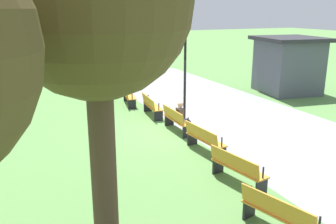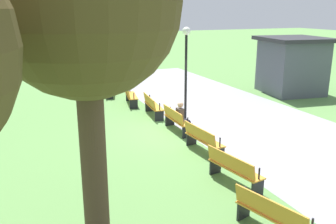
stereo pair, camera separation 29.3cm
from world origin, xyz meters
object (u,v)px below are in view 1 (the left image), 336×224
Objects in this scene: lamp_post at (185,56)px; kiosk at (288,64)px; bench_6 at (279,214)px; bench_1 at (128,95)px; bench_4 at (204,139)px; bench_3 at (176,119)px; bench_5 at (237,168)px; tree_2 at (95,7)px; trash_bin at (96,83)px; person_seated at (182,116)px; bench_2 at (151,106)px; bench_0 at (106,87)px.

kiosk is at bearing 108.12° from lamp_post.
bench_1 is at bearing 161.85° from bench_6.
bench_6 is (4.47, -0.81, 0.00)m from bench_4.
bench_3 is 0.44× the size of kiosk.
tree_2 reaches higher than bench_5.
tree_2 reaches higher than bench_6.
bench_3 is at bearing 7.02° from trash_bin.
person_seated is at bearing 143.36° from tree_2.
person_seated is (-4.33, 0.55, 0.17)m from bench_5.
tree_2 is (6.17, -4.30, 4.00)m from bench_3.
lamp_post is (-7.87, 1.83, 2.18)m from bench_6.
person_seated is at bearing 17.03° from bench_1.
lamp_post is (-1.13, 0.91, 2.18)m from bench_3.
bench_2 is 0.98× the size of bench_6.
bench_2 is at bearing -138.33° from lamp_post.
bench_5 is 12.05m from kiosk.
lamp_post is 4.25× the size of trash_bin.
bench_4 and bench_6 have the same top height.
bench_0 and bench_3 have the same top height.
tree_2 is at bearing -34.88° from bench_3.
bench_4 is 2.10m from person_seated.
bench_1 is 1.03× the size of bench_3.
bench_2 and bench_5 have the same top height.
tree_2 is (10.69, -3.89, 4.00)m from bench_1.
trash_bin is at bearing -160.40° from bench_1.
bench_3 is at bearing 7.77° from bench_2.
bench_1 is 8.96m from kiosk.
bench_6 is 13.98m from kiosk.
bench_5 is at bearing 2.74° from trash_bin.
bench_6 is 1.47× the size of person_seated.
kiosk is (-2.46, 7.52, -1.11)m from lamp_post.
bench_0 is 9.92m from kiosk.
bench_2 is (2.25, 0.31, 0.00)m from bench_1.
bench_5 is 1.46× the size of person_seated.
lamp_post is at bearing 33.62° from bench_0.
bench_5 is at bearing -39.14° from kiosk.
bench_3 is 8.38m from trash_bin.
person_seated is at bearing 10.85° from bench_2.
bench_5 is 2.27m from bench_6.
bench_0 is at bearing 165.32° from tree_2.
bench_6 is 15.05m from trash_bin.
bench_2 is 1.02× the size of bench_3.
bench_3 and trash_bin have the same top height.
bench_2 is 0.29× the size of tree_2.
bench_2 is 2.27m from bench_3.
bench_0 is at bearing -172.26° from bench_3.
bench_0 is 7.02m from person_seated.
person_seated is (-6.54, 1.06, 0.17)m from bench_6.
bench_1 is 4.76m from person_seated.
bench_0 is at bearing -171.32° from person_seated.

